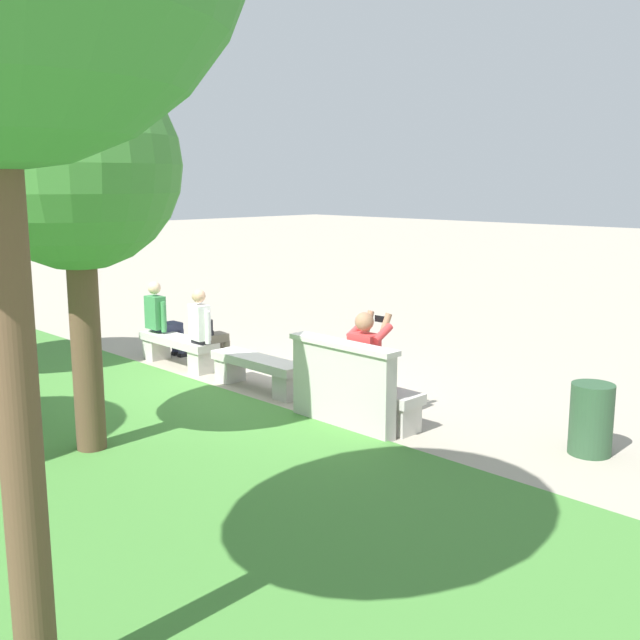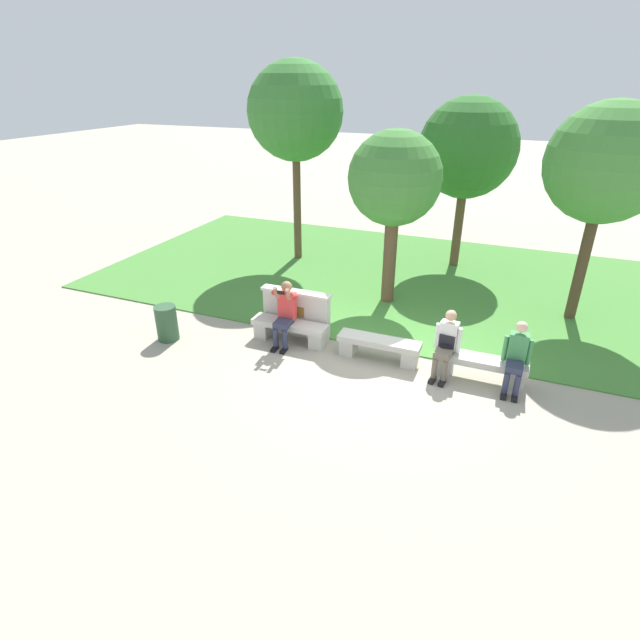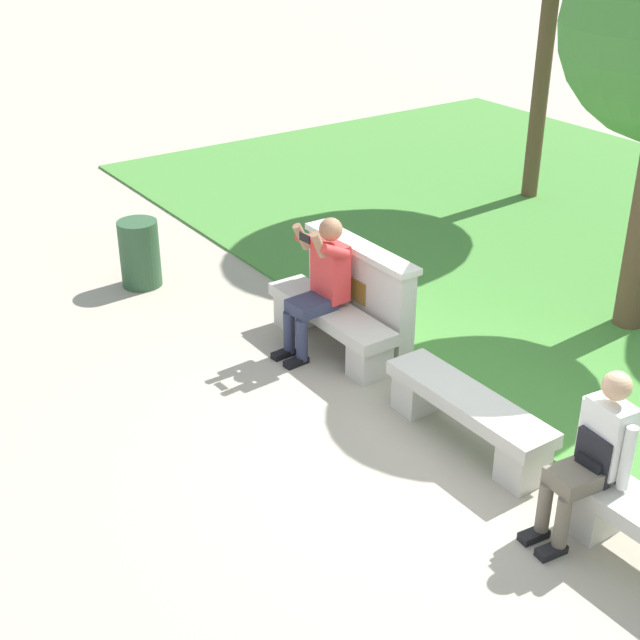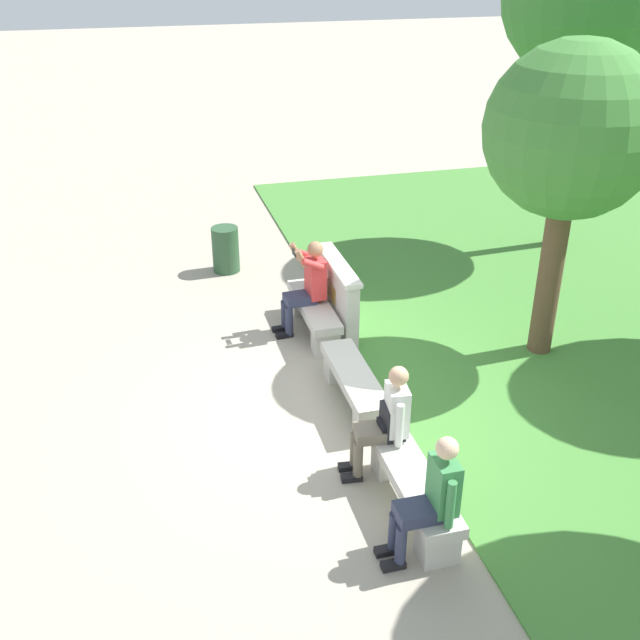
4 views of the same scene
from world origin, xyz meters
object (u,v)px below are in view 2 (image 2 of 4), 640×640
bench_mid (481,366)px  person_distant (446,342)px  tree_left_background (607,164)px  trash_bin (167,323)px  bench_main (290,329)px  bench_near (379,346)px  tree_right_background (395,180)px  person_companion (516,355)px  tree_behind_wall (295,112)px  person_photographer (285,310)px  tree_far_back (468,149)px  backpack (447,343)px

bench_mid → person_distant: person_distant is taller
tree_left_background → trash_bin: bearing=-151.2°
bench_mid → trash_bin: bearing=-172.0°
bench_main → bench_near: (1.91, 0.00, 0.00)m
bench_main → person_distant: 3.19m
bench_mid → tree_right_background: bearing=132.0°
person_companion → tree_behind_wall: bearing=142.4°
bench_main → tree_right_background: 4.04m
person_photographer → tree_behind_wall: (-1.98, 4.94, 3.37)m
person_photographer → tree_right_background: tree_right_background is taller
bench_main → tree_far_back: size_ratio=0.35×
person_companion → backpack: bearing=176.9°
person_companion → tree_right_background: tree_right_background is taller
backpack → person_photographer: bearing=-178.7°
tree_far_back → bench_mid: bearing=-77.0°
bench_mid → tree_left_background: 4.92m
person_companion → trash_bin: person_companion is taller
bench_near → person_photographer: 2.01m
bench_near → tree_far_back: (0.52, 6.02, 2.96)m
person_photographer → person_companion: bearing=0.1°
bench_near → person_companion: (2.46, -0.07, 0.38)m
bench_main → bench_mid: 3.82m
person_photographer → tree_behind_wall: bearing=111.9°
bench_near → tree_left_background: size_ratio=0.35×
person_photographer → tree_far_back: bearing=67.9°
bench_near → tree_behind_wall: size_ratio=0.30×
person_photographer → backpack: 3.23m
bench_main → bench_near: bearing=0.0°
person_photographer → tree_left_background: 7.05m
bench_mid → bench_main: bearing=180.0°
bench_near → trash_bin: (-4.31, -0.88, 0.09)m
person_companion → backpack: size_ratio=2.94×
tree_right_background → trash_bin: size_ratio=5.33×
bench_mid → backpack: bearing=-179.8°
tree_behind_wall → tree_far_back: bearing=14.5°
tree_behind_wall → tree_left_background: tree_behind_wall is taller
bench_main → tree_right_background: bearing=64.6°
person_distant → tree_behind_wall: (-5.21, 4.93, 3.43)m
bench_mid → tree_far_back: (-1.39, 6.02, 2.96)m
tree_right_background → trash_bin: 5.80m
person_photographer → trash_bin: (-2.35, -0.80, -0.36)m
person_photographer → tree_far_back: tree_far_back is taller
tree_left_background → bench_mid: bearing=-115.2°
person_distant → tree_far_back: 6.65m
backpack → tree_left_background: 4.97m
tree_right_background → person_photographer: bearing=-115.6°
person_companion → backpack: 1.19m
backpack → bench_mid: bearing=0.2°
person_companion → tree_right_background: (-3.05, 2.84, 2.24)m
bench_mid → person_photographer: (-3.87, -0.08, 0.45)m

